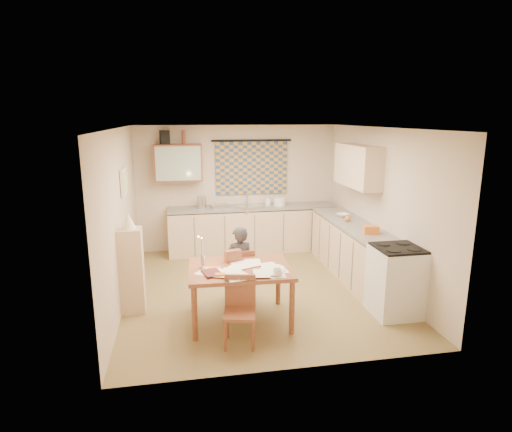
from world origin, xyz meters
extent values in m
cube|color=brown|center=(0.00, 0.00, -0.01)|extent=(4.00, 4.50, 0.02)
cube|color=white|center=(0.00, 0.00, 2.51)|extent=(4.00, 4.50, 0.02)
cube|color=beige|center=(0.00, 2.26, 1.25)|extent=(4.00, 0.02, 2.50)
cube|color=beige|center=(0.00, -2.26, 1.25)|extent=(4.00, 0.02, 2.50)
cube|color=beige|center=(-2.01, 0.00, 1.25)|extent=(0.02, 4.50, 2.50)
cube|color=beige|center=(2.01, 0.00, 1.25)|extent=(0.02, 4.50, 2.50)
cube|color=navy|center=(0.30, 2.22, 1.65)|extent=(1.45, 0.03, 1.05)
cylinder|color=black|center=(0.30, 2.20, 2.20)|extent=(1.60, 0.04, 0.04)
cube|color=brown|center=(-1.15, 2.08, 1.80)|extent=(0.90, 0.34, 0.70)
cube|color=#99B2A5|center=(-1.15, 1.91, 1.80)|extent=(0.84, 0.02, 0.64)
cube|color=tan|center=(1.83, 0.55, 1.85)|extent=(0.34, 1.30, 0.70)
cube|color=#F1E9C7|center=(-1.97, 0.40, 1.70)|extent=(0.04, 0.50, 0.40)
cube|color=white|center=(-1.95, 0.40, 1.70)|extent=(0.01, 0.42, 0.32)
cube|color=tan|center=(0.26, 1.95, 0.43)|extent=(3.30, 0.60, 0.86)
cube|color=#65615F|center=(0.26, 1.95, 0.90)|extent=(3.30, 0.62, 0.04)
cube|color=tan|center=(1.70, 0.09, 0.43)|extent=(0.60, 2.95, 0.86)
cube|color=#65615F|center=(1.70, 0.09, 0.90)|extent=(0.62, 2.95, 0.04)
cube|color=white|center=(1.70, -1.20, 0.47)|extent=(0.62, 0.62, 0.93)
cube|color=black|center=(1.70, -1.20, 0.95)|extent=(0.59, 0.59, 0.03)
cube|color=silver|center=(0.25, 1.95, 0.88)|extent=(0.68, 0.63, 0.10)
cylinder|color=silver|center=(0.19, 2.13, 1.06)|extent=(0.03, 0.03, 0.28)
cube|color=silver|center=(-0.38, 1.95, 0.95)|extent=(0.39, 0.35, 0.06)
cylinder|color=silver|center=(-0.73, 1.95, 1.04)|extent=(0.19, 0.19, 0.24)
cylinder|color=white|center=(0.82, 1.95, 1.00)|extent=(0.24, 0.24, 0.16)
imported|color=white|center=(0.58, 2.00, 1.01)|extent=(0.11, 0.11, 0.19)
imported|color=white|center=(1.70, 0.79, 0.95)|extent=(0.33, 0.33, 0.05)
cube|color=orange|center=(1.70, -0.36, 0.98)|extent=(0.25, 0.21, 0.12)
sphere|color=orange|center=(1.65, 0.44, 0.97)|extent=(0.10, 0.10, 0.10)
cube|color=black|center=(-1.38, 2.08, 2.28)|extent=(0.20, 0.23, 0.26)
cylinder|color=#195926|center=(-1.33, 2.08, 2.28)|extent=(0.08, 0.08, 0.26)
cylinder|color=brown|center=(-1.03, 2.08, 2.28)|extent=(0.08, 0.08, 0.26)
cube|color=brown|center=(-0.42, -1.03, 0.72)|extent=(1.35, 1.05, 0.05)
cube|color=brown|center=(-0.34, -0.43, 0.40)|extent=(0.39, 0.39, 0.04)
cube|color=brown|center=(-0.33, -0.60, 0.62)|extent=(0.38, 0.05, 0.41)
cube|color=brown|center=(-0.51, -1.64, 0.40)|extent=(0.44, 0.44, 0.04)
cube|color=brown|center=(-0.48, -1.48, 0.62)|extent=(0.37, 0.11, 0.41)
imported|color=black|center=(-0.35, -0.50, 0.58)|extent=(0.51, 0.41, 1.16)
cube|color=tan|center=(-1.84, -0.48, 0.60)|extent=(0.32, 0.30, 1.19)
cone|color=#F1E9C7|center=(-1.84, -0.48, 1.30)|extent=(0.20, 0.20, 0.22)
cube|color=brown|center=(-0.47, -0.78, 0.83)|extent=(0.24, 0.15, 0.16)
imported|color=white|center=(-0.01, -1.41, 0.79)|extent=(0.15, 0.15, 0.09)
imported|color=maroon|center=(-0.90, -1.23, 0.76)|extent=(0.34, 0.38, 0.03)
imported|color=orange|center=(-0.84, -1.09, 0.76)|extent=(0.23, 0.28, 0.02)
cube|color=orange|center=(-0.70, -1.32, 0.77)|extent=(0.12, 0.09, 0.04)
cube|color=black|center=(-0.26, -1.35, 0.76)|extent=(0.13, 0.05, 0.02)
cylinder|color=silver|center=(-0.89, -0.97, 0.84)|extent=(0.06, 0.06, 0.18)
cylinder|color=white|center=(-0.89, -0.95, 1.04)|extent=(0.03, 0.03, 0.22)
sphere|color=#FFCC66|center=(-0.94, -0.94, 1.16)|extent=(0.02, 0.02, 0.02)
cube|color=white|center=(-0.85, -1.11, 0.75)|extent=(0.34, 0.36, 0.00)
cube|color=white|center=(-0.01, -1.35, 0.75)|extent=(0.22, 0.30, 0.00)
cube|color=white|center=(0.05, -1.21, 0.75)|extent=(0.24, 0.32, 0.00)
cube|color=white|center=(0.00, -1.30, 0.76)|extent=(0.27, 0.33, 0.00)
cube|color=white|center=(-0.22, -0.89, 0.76)|extent=(0.23, 0.31, 0.00)
cube|color=white|center=(-0.37, -0.96, 0.76)|extent=(0.31, 0.36, 0.00)
cube|color=white|center=(-0.47, -1.05, 0.76)|extent=(0.34, 0.36, 0.00)
cube|color=white|center=(-0.57, -1.21, 0.76)|extent=(0.29, 0.35, 0.00)
cube|color=white|center=(-0.52, -1.40, 0.76)|extent=(0.25, 0.32, 0.00)
cube|color=white|center=(-0.03, -1.10, 0.77)|extent=(0.26, 0.33, 0.00)
cube|color=white|center=(-0.05, -1.15, 0.77)|extent=(0.33, 0.36, 0.00)
cube|color=white|center=(-0.67, -1.25, 0.77)|extent=(0.30, 0.35, 0.00)
cube|color=white|center=(-0.48, -1.33, 0.77)|extent=(0.32, 0.36, 0.00)
cube|color=white|center=(-0.19, -1.35, 0.77)|extent=(0.25, 0.32, 0.00)
cube|color=white|center=(-0.02, -1.31, 0.77)|extent=(0.32, 0.36, 0.00)
camera|label=1|loc=(-1.15, -6.24, 2.66)|focal=30.00mm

